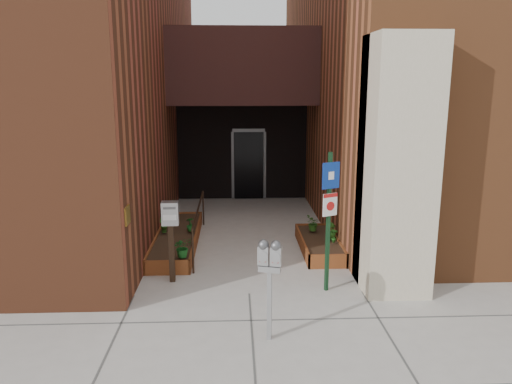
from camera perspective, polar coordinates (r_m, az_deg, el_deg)
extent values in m
plane|color=#9E9991|center=(8.90, -0.79, -11.55)|extent=(80.00, 80.00, 0.00)
cube|color=brown|center=(15.96, -24.71, 16.40)|extent=(8.00, 14.60, 10.00)
cube|color=brown|center=(16.54, 20.57, 16.56)|extent=(8.00, 13.70, 10.00)
cube|color=#C1B394|center=(8.88, 15.82, 2.79)|extent=(1.10, 1.20, 4.40)
cube|color=black|center=(14.12, -1.57, 14.07)|extent=(4.20, 2.00, 2.00)
cube|color=black|center=(15.66, -1.59, 4.76)|extent=(4.00, 0.30, 3.00)
cube|color=black|center=(15.56, -0.84, 3.03)|extent=(0.90, 0.06, 2.10)
cube|color=#B79338|center=(8.39, -14.51, -2.60)|extent=(0.04, 0.30, 0.30)
cube|color=brown|center=(9.78, -10.17, -8.52)|extent=(0.90, 0.04, 0.30)
cube|color=brown|center=(13.14, -8.14, -2.93)|extent=(0.90, 0.04, 0.30)
cube|color=brown|center=(11.50, -11.14, -5.31)|extent=(0.04, 3.60, 0.30)
cube|color=brown|center=(11.40, -6.85, -5.31)|extent=(0.04, 3.60, 0.30)
cube|color=black|center=(11.45, -9.00, -5.41)|extent=(0.82, 3.52, 0.26)
cube|color=brown|center=(10.04, 8.27, -7.87)|extent=(0.80, 0.04, 0.30)
cube|color=brown|center=(12.06, 6.40, -4.30)|extent=(0.80, 0.04, 0.30)
cube|color=brown|center=(10.99, 5.28, -5.97)|extent=(0.04, 2.20, 0.30)
cube|color=brown|center=(11.11, 9.19, -5.87)|extent=(0.04, 2.20, 0.30)
cube|color=black|center=(11.05, 7.24, -6.02)|extent=(0.72, 2.12, 0.26)
cylinder|color=black|center=(9.69, -7.23, -6.72)|extent=(0.04, 0.04, 0.90)
cylinder|color=black|center=(12.85, -6.04, -1.84)|extent=(0.04, 0.04, 0.90)
cylinder|color=black|center=(11.14, -6.61, -1.82)|extent=(0.04, 3.30, 0.04)
cube|color=#98989A|center=(7.27, 1.54, -12.85)|extent=(0.08, 0.08, 1.04)
cube|color=#98989A|center=(7.05, 1.56, -8.74)|extent=(0.33, 0.20, 0.08)
cube|color=#98989A|center=(7.00, 0.86, -7.26)|extent=(0.18, 0.14, 0.27)
sphere|color=#59595B|center=(6.95, 0.86, -6.05)|extent=(0.15, 0.15, 0.15)
cube|color=white|center=(6.94, 0.77, -7.25)|extent=(0.09, 0.03, 0.05)
cube|color=#B21414|center=(6.97, 0.77, -7.89)|extent=(0.09, 0.03, 0.03)
cube|color=#98989A|center=(6.97, 2.29, -7.36)|extent=(0.18, 0.14, 0.27)
sphere|color=#59595B|center=(6.91, 2.30, -6.15)|extent=(0.15, 0.15, 0.15)
cube|color=white|center=(6.91, 2.21, -7.35)|extent=(0.09, 0.03, 0.05)
cube|color=#B21414|center=(6.94, 2.21, -7.99)|extent=(0.09, 0.03, 0.03)
cube|color=#13341C|center=(8.71, 8.25, -3.55)|extent=(0.07, 0.07, 2.48)
cube|color=navy|center=(8.49, 8.56, 1.88)|extent=(0.32, 0.16, 0.45)
cube|color=white|center=(8.48, 8.59, 1.87)|extent=(0.11, 0.06, 0.14)
cube|color=white|center=(8.59, 8.45, -1.44)|extent=(0.27, 0.14, 0.39)
cube|color=#B21414|center=(8.55, 8.51, -0.39)|extent=(0.26, 0.13, 0.07)
cylinder|color=#B21414|center=(8.59, 8.50, -1.61)|extent=(0.15, 0.08, 0.16)
cube|color=black|center=(9.34, -9.61, -6.88)|extent=(0.10, 0.10, 1.11)
cube|color=#A7A7A9|center=(9.12, -9.79, -2.40)|extent=(0.31, 0.23, 0.42)
cube|color=#59595B|center=(8.98, -9.88, -1.85)|extent=(0.22, 0.02, 0.04)
cube|color=white|center=(9.02, -9.84, -2.90)|extent=(0.24, 0.02, 0.10)
imported|color=#18561C|center=(9.79, -8.36, -6.25)|extent=(0.47, 0.47, 0.40)
imported|color=#245117|center=(11.42, -10.54, -3.69)|extent=(0.28, 0.28, 0.36)
imported|color=#18541B|center=(11.41, -7.51, -3.68)|extent=(0.23, 0.23, 0.32)
imported|color=#1A5418|center=(12.81, -9.65, -1.76)|extent=(0.28, 0.28, 0.40)
imported|color=#275E1A|center=(10.92, 8.65, -4.38)|extent=(0.28, 0.28, 0.35)
imported|color=#1E5618|center=(10.66, 8.93, -4.93)|extent=(0.22, 0.22, 0.31)
imported|color=#265518|center=(11.40, 6.54, -3.58)|extent=(0.43, 0.43, 0.36)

